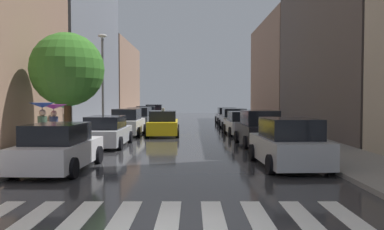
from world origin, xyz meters
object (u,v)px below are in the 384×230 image
object	(u,v)px
parked_car_left_nearest	(58,148)
parked_car_left_fourth	(139,119)
parked_car_right_third	(240,124)
pedestrian_foreground	(41,117)
lamp_post_left	(101,75)
parked_car_left_third	(126,123)
parked_car_left_fifth	(145,115)
parked_car_right_fifth	(225,116)
parked_car_right_nearest	(287,144)
parked_car_left_second	(105,132)
pedestrian_near_tree	(64,113)
street_tree_left	(66,70)
parked_car_left_sixth	(153,113)
pedestrian_by_kerb	(52,115)
parked_car_right_fourth	(232,119)
parked_car_right_second	(257,129)
taxi_midroad	(162,124)

from	to	relation	value
parked_car_left_nearest	parked_car_left_fourth	size ratio (longest dim) A/B	0.93
parked_car_right_third	pedestrian_foreground	xyz separation A→B (m)	(-9.18, -10.36, 0.91)
parked_car_left_nearest	lamp_post_left	bearing A→B (deg)	8.62
parked_car_left_third	parked_car_left_fifth	size ratio (longest dim) A/B	0.98
parked_car_right_fifth	pedestrian_foreground	size ratio (longest dim) A/B	2.25
parked_car_right_nearest	parked_car_left_third	bearing A→B (deg)	29.50
parked_car_left_third	parked_car_left_second	bearing A→B (deg)	179.76
parked_car_left_nearest	parked_car_left_fifth	distance (m)	25.03
pedestrian_near_tree	street_tree_left	xyz separation A→B (m)	(1.26, -3.61, 2.31)
parked_car_left_fourth	parked_car_left_fifth	bearing A→B (deg)	4.09
parked_car_left_fifth	pedestrian_near_tree	distance (m)	14.99
parked_car_left_nearest	parked_car_left_third	distance (m)	12.69
parked_car_left_fourth	parked_car_left_sixth	bearing A→B (deg)	1.86
parked_car_left_fourth	pedestrian_near_tree	distance (m)	8.79
parked_car_left_third	pedestrian_by_kerb	xyz separation A→B (m)	(-1.73, -8.81, 0.86)
pedestrian_foreground	lamp_post_left	bearing A→B (deg)	173.61
parked_car_right_fourth	pedestrian_foreground	size ratio (longest dim) A/B	2.26
parked_car_right_second	street_tree_left	xyz separation A→B (m)	(-9.69, -0.13, 3.02)
parked_car_left_nearest	pedestrian_foreground	distance (m)	3.03
parked_car_left_sixth	parked_car_right_third	bearing A→B (deg)	-159.47
parked_car_left_second	pedestrian_foreground	size ratio (longest dim) A/B	2.23
parked_car_left_fourth	parked_car_right_nearest	size ratio (longest dim) A/B	1.09
pedestrian_foreground	lamp_post_left	xyz separation A→B (m)	(-0.09, 10.96, 2.32)
pedestrian_near_tree	street_tree_left	bearing A→B (deg)	105.09
parked_car_right_third	pedestrian_foreground	size ratio (longest dim) A/B	1.99
parked_car_left_sixth	parked_car_right_fourth	bearing A→B (deg)	-150.49
parked_car_right_third	street_tree_left	xyz separation A→B (m)	(-9.54, -6.07, 3.12)
parked_car_right_nearest	parked_car_right_third	size ratio (longest dim) A/B	1.02
parked_car_right_third	parked_car_right_fifth	world-z (taller)	parked_car_right_third
parked_car_left_second	parked_car_right_fourth	bearing A→B (deg)	-33.11
parked_car_left_third	parked_car_right_third	world-z (taller)	parked_car_left_third
parked_car_right_second	pedestrian_by_kerb	distance (m)	9.89
parked_car_right_nearest	street_tree_left	world-z (taller)	street_tree_left
parked_car_left_second	pedestrian_foreground	distance (m)	4.55
parked_car_right_nearest	parked_car_left_sixth	bearing A→B (deg)	11.40
parked_car_left_second	parked_car_right_third	bearing A→B (deg)	-50.57
parked_car_left_second	parked_car_left_fifth	bearing A→B (deg)	0.42
parked_car_right_nearest	parked_car_right_fifth	bearing A→B (deg)	-2.79
pedestrian_near_tree	pedestrian_by_kerb	world-z (taller)	pedestrian_by_kerb
parked_car_right_third	pedestrian_by_kerb	distance (m)	12.90
parked_car_right_fourth	pedestrian_near_tree	size ratio (longest dim) A/B	2.56
parked_car_left_fifth	parked_car_right_third	xyz separation A→B (m)	(7.71, -12.19, -0.06)
parked_car_right_fifth	pedestrian_foreground	xyz separation A→B (m)	(-9.30, -22.63, 0.92)
pedestrian_foreground	parked_car_left_second	bearing A→B (deg)	151.43
parked_car_left_third	parked_car_right_third	distance (m)	7.50
parked_car_left_fifth	pedestrian_by_kerb	world-z (taller)	pedestrian_by_kerb
parked_car_right_fifth	taxi_midroad	bearing A→B (deg)	157.31
parked_car_right_third	pedestrian_near_tree	size ratio (longest dim) A/B	2.25
parked_car_left_fifth	lamp_post_left	xyz separation A→B (m)	(-1.56, -11.59, 3.18)
parked_car_left_sixth	pedestrian_foreground	distance (m)	28.22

